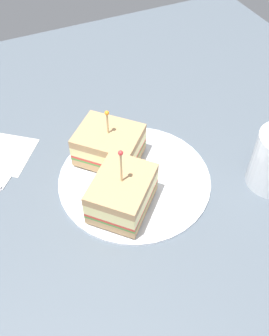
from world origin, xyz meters
TOP-DOWN VIEW (x-y plane):
  - ground_plane at (0.00, 0.00)cm, footprint 103.02×103.02cm
  - plate at (0.00, 0.00)cm, footprint 24.22×24.22cm
  - sandwich_half_front at (-4.37, 3.95)cm, footprint 12.27×12.30cm
  - sandwich_half_back at (5.74, 1.90)cm, footprint 12.66×12.65cm
  - napkin at (14.28, 17.40)cm, footprint 12.12×11.96cm
  - fork at (9.94, 18.31)cm, footprint 10.37×9.06cm

SIDE VIEW (x-z plane):
  - ground_plane at x=0.00cm, z-range -2.00..0.00cm
  - napkin at x=14.28cm, z-range 0.00..0.15cm
  - fork at x=9.94cm, z-range 0.00..0.35cm
  - plate at x=0.00cm, z-range 0.00..0.91cm
  - sandwich_half_back at x=5.74cm, z-range -1.25..8.42cm
  - sandwich_half_front at x=-4.37cm, z-range -2.00..9.49cm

